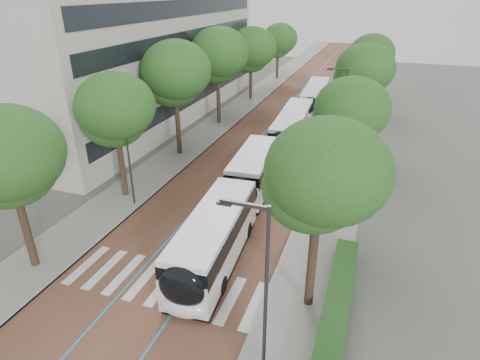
# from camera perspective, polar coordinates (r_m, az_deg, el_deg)

# --- Properties ---
(ground) EXTENTS (160.00, 160.00, 0.00)m
(ground) POSITION_cam_1_polar(r_m,az_deg,el_deg) (21.88, -12.43, -15.73)
(ground) COLOR #51544C
(ground) RESTS_ON ground
(road) EXTENTS (11.00, 140.00, 0.02)m
(road) POSITION_cam_1_polar(r_m,az_deg,el_deg) (56.28, 8.92, 10.70)
(road) COLOR brown
(road) RESTS_ON ground
(sidewalk_left) EXTENTS (4.00, 140.00, 0.12)m
(sidewalk_left) POSITION_cam_1_polar(r_m,az_deg,el_deg) (58.00, 1.50, 11.49)
(sidewalk_left) COLOR gray
(sidewalk_left) RESTS_ON ground
(sidewalk_right) EXTENTS (4.00, 140.00, 0.12)m
(sidewalk_right) POSITION_cam_1_polar(r_m,az_deg,el_deg) (55.49, 16.64, 9.78)
(sidewalk_right) COLOR gray
(sidewalk_right) RESTS_ON ground
(kerb_left) EXTENTS (0.20, 140.00, 0.14)m
(kerb_left) POSITION_cam_1_polar(r_m,az_deg,el_deg) (57.48, 3.34, 11.32)
(kerb_left) COLOR gray
(kerb_left) RESTS_ON ground
(kerb_right) EXTENTS (0.20, 140.00, 0.14)m
(kerb_right) POSITION_cam_1_polar(r_m,az_deg,el_deg) (55.59, 14.67, 10.05)
(kerb_right) COLOR gray
(kerb_right) RESTS_ON ground
(zebra_crossing) EXTENTS (10.55, 3.60, 0.01)m
(zebra_crossing) POSITION_cam_1_polar(r_m,az_deg,el_deg) (22.42, -10.65, -14.27)
(zebra_crossing) COLOR silver
(zebra_crossing) RESTS_ON ground
(lane_line_left) EXTENTS (0.12, 126.00, 0.01)m
(lane_line_left) POSITION_cam_1_polar(r_m,az_deg,el_deg) (56.57, 7.31, 10.89)
(lane_line_left) COLOR #268AC1
(lane_line_left) RESTS_ON road
(lane_line_right) EXTENTS (0.12, 126.00, 0.01)m
(lane_line_right) POSITION_cam_1_polar(r_m,az_deg,el_deg) (56.02, 10.55, 10.52)
(lane_line_right) COLOR #268AC1
(lane_line_right) RESTS_ON road
(office_building) EXTENTS (18.11, 40.00, 14.00)m
(office_building) POSITION_cam_1_polar(r_m,az_deg,el_deg) (51.23, -16.27, 16.56)
(office_building) COLOR #9A978F
(office_building) RESTS_ON ground
(hedge) EXTENTS (1.20, 14.00, 0.80)m
(hedge) POSITION_cam_1_polar(r_m,az_deg,el_deg) (19.34, 12.96, -20.44)
(hedge) COLOR #17441A
(hedge) RESTS_ON sidewalk_right
(streetlight_near) EXTENTS (1.82, 0.20, 8.00)m
(streetlight_near) POSITION_cam_1_polar(r_m,az_deg,el_deg) (14.49, 3.02, -15.02)
(streetlight_near) COLOR #323235
(streetlight_near) RESTS_ON sidewalk_right
(streetlight_far) EXTENTS (1.82, 0.20, 8.00)m
(streetlight_far) POSITION_cam_1_polar(r_m,az_deg,el_deg) (36.95, 14.21, 10.09)
(streetlight_far) COLOR #323235
(streetlight_far) RESTS_ON sidewalk_right
(lamp_post_left) EXTENTS (0.14, 0.14, 8.00)m
(lamp_post_left) POSITION_cam_1_polar(r_m,az_deg,el_deg) (28.52, -15.65, 3.86)
(lamp_post_left) COLOR #323235
(lamp_post_left) RESTS_ON sidewalk_left
(trees_left) EXTENTS (6.39, 60.70, 10.11)m
(trees_left) POSITION_cam_1_polar(r_m,az_deg,el_deg) (44.41, -3.84, 15.80)
(trees_left) COLOR black
(trees_left) RESTS_ON ground
(trees_right) EXTENTS (5.87, 47.59, 9.10)m
(trees_right) POSITION_cam_1_polar(r_m,az_deg,el_deg) (38.67, 16.45, 12.87)
(trees_right) COLOR black
(trees_right) RESTS_ON ground
(lead_bus) EXTENTS (3.70, 18.52, 3.20)m
(lead_bus) POSITION_cam_1_polar(r_m,az_deg,el_deg) (25.69, -0.91, -3.78)
(lead_bus) COLOR black
(lead_bus) RESTS_ON ground
(bus_queued_0) EXTENTS (3.14, 12.51, 3.20)m
(bus_queued_0) POSITION_cam_1_polar(r_m,az_deg,el_deg) (40.33, 7.34, 7.20)
(bus_queued_0) COLOR silver
(bus_queued_0) RESTS_ON ground
(bus_queued_1) EXTENTS (3.19, 12.52, 3.20)m
(bus_queued_1) POSITION_cam_1_polar(r_m,az_deg,el_deg) (52.31, 10.57, 11.27)
(bus_queued_1) COLOR silver
(bus_queued_1) RESTS_ON ground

